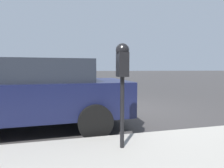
% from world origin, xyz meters
% --- Properties ---
extents(ground_plane, '(220.00, 220.00, 0.00)m').
position_xyz_m(ground_plane, '(0.00, 0.00, 0.00)').
color(ground_plane, '#3D3A3A').
extents(parking_meter, '(0.21, 0.19, 1.51)m').
position_xyz_m(parking_meter, '(-2.69, 0.74, 1.27)').
color(parking_meter, black).
rests_on(parking_meter, sidewalk).
extents(car_navy, '(2.11, 4.29, 1.47)m').
position_xyz_m(car_navy, '(-1.10, 2.33, 0.78)').
color(car_navy, '#14193D').
rests_on(car_navy, ground_plane).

